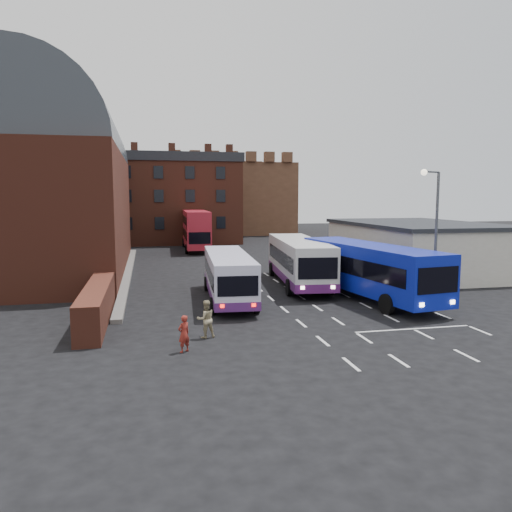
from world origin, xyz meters
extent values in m
plane|color=black|center=(0.00, 0.00, 0.00)|extent=(180.00, 180.00, 0.00)
cube|color=#602B1E|center=(-15.50, 21.00, 5.00)|extent=(12.00, 28.00, 10.00)
cylinder|color=#1E2328|center=(-15.50, 21.00, 10.00)|extent=(12.00, 26.00, 12.00)
cube|color=#602B1E|center=(-10.20, 2.00, 0.90)|extent=(1.20, 10.00, 1.80)
cube|color=beige|center=(15.00, 14.00, 2.00)|extent=(10.00, 16.00, 4.00)
cube|color=#282B30|center=(15.00, 14.00, 4.10)|extent=(10.40, 16.40, 0.30)
cube|color=brown|center=(-6.00, 46.00, 5.50)|extent=(22.00, 10.00, 11.00)
cube|color=brown|center=(6.00, 66.00, 6.00)|extent=(22.00, 22.00, 12.00)
cube|color=silver|center=(-2.70, 5.68, 1.69)|extent=(3.12, 10.76, 2.41)
cube|color=black|center=(-2.70, 5.68, 1.83)|extent=(3.10, 9.57, 0.87)
cylinder|color=black|center=(-3.68, 9.14, 0.48)|extent=(0.33, 0.98, 0.97)
cylinder|color=black|center=(-4.15, 2.01, 0.48)|extent=(0.33, 0.98, 0.97)
cylinder|color=black|center=(-1.27, 8.97, 0.48)|extent=(0.33, 0.98, 0.97)
cylinder|color=black|center=(-1.75, 1.84, 0.48)|extent=(0.33, 0.98, 0.97)
cube|color=silver|center=(3.16, 9.86, 1.94)|extent=(4.09, 12.41, 2.77)
cube|color=black|center=(3.16, 9.86, 2.10)|extent=(4.02, 11.23, 1.00)
cylinder|color=black|center=(4.11, 5.86, 0.55)|extent=(0.43, 1.13, 1.11)
cylinder|color=black|center=(5.01, 14.00, 0.55)|extent=(0.43, 1.13, 1.11)
cylinder|color=black|center=(1.36, 6.16, 0.55)|extent=(0.43, 1.13, 1.11)
cylinder|color=black|center=(2.26, 14.31, 0.55)|extent=(0.43, 1.13, 1.11)
cube|color=#0C1BA3|center=(6.00, 4.24, 2.01)|extent=(4.65, 12.89, 2.86)
cube|color=black|center=(6.00, 4.24, 2.18)|extent=(4.54, 11.71, 1.03)
cylinder|color=black|center=(7.99, 0.48, 0.57)|extent=(0.48, 1.18, 1.15)
cylinder|color=black|center=(6.77, 8.87, 0.57)|extent=(0.48, 1.18, 1.15)
cylinder|color=black|center=(5.16, 0.07, 0.57)|extent=(0.48, 1.18, 1.15)
cylinder|color=black|center=(3.94, 8.46, 0.57)|extent=(0.48, 1.18, 1.15)
cube|color=#B01E2E|center=(-1.84, 35.36, 2.63)|extent=(3.04, 11.90, 4.19)
cube|color=black|center=(-1.84, 35.36, 2.04)|extent=(3.07, 10.70, 0.97)
cylinder|color=black|center=(-0.61, 31.56, 0.54)|extent=(0.33, 1.08, 1.07)
cylinder|color=black|center=(-0.37, 39.51, 0.54)|extent=(0.33, 1.08, 1.07)
cylinder|color=black|center=(-3.29, 31.64, 0.54)|extent=(0.33, 1.08, 1.07)
cylinder|color=black|center=(-3.05, 39.59, 0.54)|extent=(0.33, 1.08, 1.07)
cylinder|color=#494C4F|center=(8.60, 1.04, 3.89)|extent=(0.16, 0.16, 7.79)
cylinder|color=#494C4F|center=(7.98, 0.77, 7.79)|extent=(1.29, 0.64, 0.10)
sphere|color=#FFF2CC|center=(7.35, 0.49, 7.74)|extent=(0.35, 0.35, 0.35)
imported|color=maroon|center=(-6.17, -4.28, 0.78)|extent=(0.68, 0.63, 1.56)
imported|color=tan|center=(-5.04, -2.33, 0.87)|extent=(0.96, 0.81, 1.74)
camera|label=1|loc=(-7.54, -24.55, 6.42)|focal=35.00mm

